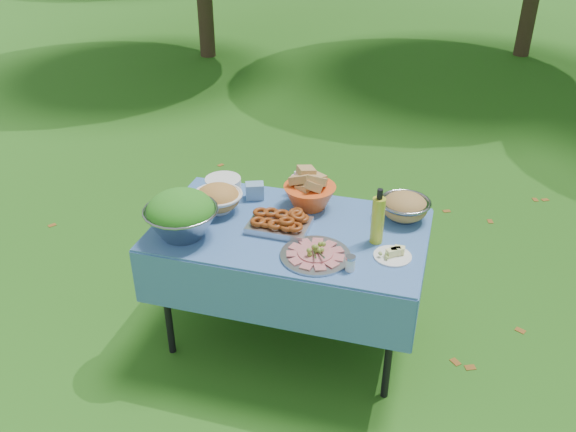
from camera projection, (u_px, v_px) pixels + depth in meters
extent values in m
plane|color=#163A0A|center=(289.00, 335.00, 3.69)|extent=(80.00, 80.00, 0.00)
cube|color=#7FCCF4|center=(289.00, 285.00, 3.49)|extent=(1.46, 0.86, 0.76)
cylinder|color=white|center=(223.00, 184.00, 3.66)|extent=(0.27, 0.27, 0.08)
cube|color=#7CA9D2|center=(255.00, 191.00, 3.57)|extent=(0.13, 0.11, 0.10)
cylinder|color=pink|center=(295.00, 183.00, 3.61)|extent=(0.06, 0.06, 0.14)
cube|color=#B6B5BA|center=(279.00, 222.00, 3.28)|extent=(0.33, 0.24, 0.08)
cylinder|color=#A4A7AB|center=(315.00, 250.00, 3.04)|extent=(0.46, 0.46, 0.08)
cylinder|color=gold|center=(378.00, 216.00, 3.11)|extent=(0.09, 0.09, 0.31)
cylinder|color=white|center=(393.00, 252.00, 3.05)|extent=(0.23, 0.23, 0.05)
cylinder|color=white|center=(350.00, 263.00, 2.94)|extent=(0.06, 0.06, 0.08)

